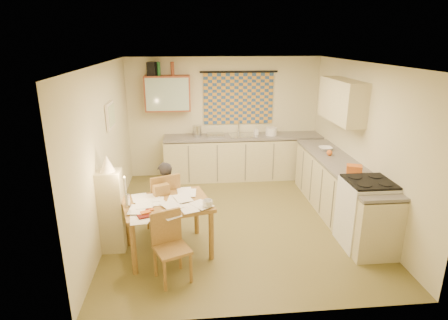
{
  "coord_description": "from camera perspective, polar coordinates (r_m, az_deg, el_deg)",
  "views": [
    {
      "loc": [
        -0.75,
        -5.52,
        2.84
      ],
      "look_at": [
        -0.2,
        0.2,
        0.97
      ],
      "focal_mm": 30.0,
      "sensor_mm": 36.0,
      "label": 1
    }
  ],
  "objects": [
    {
      "name": "sink",
      "position": [
        7.8,
        2.84,
        3.43
      ],
      "size": [
        0.58,
        0.49,
        0.1
      ],
      "primitive_type": "cube",
      "rotation": [
        0.0,
        0.0,
        0.07
      ],
      "color": "silver",
      "rests_on": "counter_back"
    },
    {
      "name": "wall_cabinet",
      "position": [
        7.68,
        -8.57,
        10.02
      ],
      "size": [
        0.9,
        0.34,
        0.7
      ],
      "primitive_type": "cube",
      "color": "brown",
      "rests_on": "wall_back"
    },
    {
      "name": "bowl",
      "position": [
        7.01,
        15.2,
        1.7
      ],
      "size": [
        0.25,
        0.25,
        0.06
      ],
      "primitive_type": "imported",
      "rotation": [
        0.0,
        0.0,
        -0.03
      ],
      "color": "white",
      "rests_on": "counter_right"
    },
    {
      "name": "orange_box",
      "position": [
        4.81,
        -11.85,
        -7.93
      ],
      "size": [
        0.14,
        0.12,
        0.04
      ],
      "primitive_type": "cube",
      "rotation": [
        0.0,
        0.0,
        0.38
      ],
      "color": "#CC5F1D",
      "rests_on": "dining_table"
    },
    {
      "name": "person",
      "position": [
        5.69,
        -8.92,
        -5.77
      ],
      "size": [
        0.6,
        0.55,
        1.13
      ],
      "primitive_type": "imported",
      "rotation": [
        0.0,
        0.0,
        3.52
      ],
      "color": "black",
      "rests_on": "floor"
    },
    {
      "name": "wall_cabinet_glass",
      "position": [
        7.51,
        -8.63,
        9.84
      ],
      "size": [
        0.84,
        0.02,
        0.64
      ],
      "primitive_type": "cube",
      "color": "#99B2A5",
      "rests_on": "wall_back"
    },
    {
      "name": "fruit_orange",
      "position": [
        6.69,
        15.78,
        1.06
      ],
      "size": [
        0.1,
        0.1,
        0.1
      ],
      "primitive_type": "sphere",
      "color": "#CC5F1D",
      "rests_on": "counter_right"
    },
    {
      "name": "orange_bag",
      "position": [
        5.93,
        19.22,
        -1.32
      ],
      "size": [
        0.26,
        0.23,
        0.12
      ],
      "primitive_type": "cube",
      "rotation": [
        0.0,
        0.0,
        -0.38
      ],
      "color": "#CC5F1D",
      "rests_on": "counter_right"
    },
    {
      "name": "print_canvas",
      "position": [
        6.15,
        -16.72,
        6.55
      ],
      "size": [
        0.01,
        0.42,
        0.32
      ],
      "primitive_type": "cube",
      "color": "silver",
      "rests_on": "wall_left"
    },
    {
      "name": "tap",
      "position": [
        7.93,
        2.27,
        5.01
      ],
      "size": [
        0.04,
        0.04,
        0.28
      ],
      "primitive_type": "cylinder",
      "rotation": [
        0.0,
        0.0,
        0.42
      ],
      "color": "silver",
      "rests_on": "counter_back"
    },
    {
      "name": "stove",
      "position": [
        5.69,
        20.78,
        -7.62
      ],
      "size": [
        0.64,
        0.64,
        0.99
      ],
      "color": "white",
      "rests_on": "floor"
    },
    {
      "name": "lampshade",
      "position": [
        5.16,
        -17.41,
        -0.51
      ],
      "size": [
        0.2,
        0.2,
        0.22
      ],
      "primitive_type": "cone",
      "color": "beige",
      "rests_on": "shelf_stand"
    },
    {
      "name": "eyeglasses",
      "position": [
        4.85,
        -6.14,
        -7.54
      ],
      "size": [
        0.13,
        0.06,
        0.02
      ],
      "primitive_type": "cube",
      "rotation": [
        0.0,
        0.0,
        0.11
      ],
      "color": "black",
      "rests_on": "dining_table"
    },
    {
      "name": "papers",
      "position": [
        5.05,
        -9.23,
        -6.55
      ],
      "size": [
        1.14,
        1.13,
        0.03
      ],
      "rotation": [
        0.0,
        0.0,
        0.24
      ],
      "color": "white",
      "rests_on": "dining_table"
    },
    {
      "name": "speaker",
      "position": [
        7.65,
        -10.96,
        13.49
      ],
      "size": [
        0.18,
        0.22,
        0.26
      ],
      "primitive_type": "cube",
      "rotation": [
        0.0,
        0.0,
        -0.12
      ],
      "color": "black",
      "rests_on": "wall_cabinet"
    },
    {
      "name": "curtain_rod",
      "position": [
        7.82,
        2.29,
        13.29
      ],
      "size": [
        1.6,
        0.04,
        0.04
      ],
      "primitive_type": "cylinder",
      "rotation": [
        0.0,
        1.57,
        0.0
      ],
      "color": "black",
      "rests_on": "wall_back"
    },
    {
      "name": "framed_print",
      "position": [
        6.15,
        -16.95,
        6.54
      ],
      "size": [
        0.04,
        0.5,
        0.4
      ],
      "primitive_type": "cube",
      "color": "beige",
      "rests_on": "wall_left"
    },
    {
      "name": "upper_cabinet_right",
      "position": [
        6.67,
        17.52,
        8.64
      ],
      "size": [
        0.34,
        1.3,
        0.7
      ],
      "primitive_type": "cube",
      "color": "#C1B786",
      "rests_on": "wall_right"
    },
    {
      "name": "magazine",
      "position": [
        4.79,
        -13.17,
        -8.23
      ],
      "size": [
        0.33,
        0.35,
        0.02
      ],
      "primitive_type": "imported",
      "rotation": [
        0.0,
        0.0,
        0.34
      ],
      "color": "maroon",
      "rests_on": "dining_table"
    },
    {
      "name": "mixing_bowl",
      "position": [
        7.88,
        7.2,
        4.36
      ],
      "size": [
        0.25,
        0.25,
        0.16
      ],
      "primitive_type": "cylinder",
      "rotation": [
        0.0,
        0.0,
        -0.04
      ],
      "color": "white",
      "rests_on": "counter_back"
    },
    {
      "name": "floor",
      "position": [
        6.26,
        2.01,
        -9.1
      ],
      "size": [
        4.0,
        4.5,
        0.02
      ],
      "primitive_type": "cube",
      "color": "brown",
      "rests_on": "ground"
    },
    {
      "name": "bottle_green",
      "position": [
        7.64,
        -9.93,
        13.54
      ],
      "size": [
        0.08,
        0.08,
        0.26
      ],
      "primitive_type": "cylinder",
      "rotation": [
        0.0,
        0.0,
        0.09
      ],
      "color": "#195926",
      "rests_on": "wall_cabinet"
    },
    {
      "name": "kettle",
      "position": [
        7.69,
        -4.12,
        4.41
      ],
      "size": [
        0.2,
        0.2,
        0.24
      ],
      "primitive_type": "cylinder",
      "rotation": [
        0.0,
        0.0,
        0.09
      ],
      "color": "silver",
      "rests_on": "counter_back"
    },
    {
      "name": "candle_holder",
      "position": [
        5.04,
        -14.47,
        -6.01
      ],
      "size": [
        0.08,
        0.08,
        0.18
      ],
      "primitive_type": "cylinder",
      "rotation": [
        0.0,
        0.0,
        0.4
      ],
      "color": "silver",
      "rests_on": "dining_table"
    },
    {
      "name": "wall_back",
      "position": [
        7.98,
        -0.0,
        6.5
      ],
      "size": [
        4.0,
        0.02,
        2.5
      ],
      "primitive_type": "cube",
      "color": "beige",
      "rests_on": "floor"
    },
    {
      "name": "counter_right",
      "position": [
        6.52,
        17.07,
        -4.35
      ],
      "size": [
        0.62,
        2.95,
        0.92
      ],
      "color": "#C1B786",
      "rests_on": "floor"
    },
    {
      "name": "shelf_stand",
      "position": [
        5.41,
        -16.72,
        -7.47
      ],
      "size": [
        0.32,
        0.3,
        1.16
      ],
      "primitive_type": "cube",
      "color": "#C1B786",
      "rests_on": "floor"
    },
    {
      "name": "mug",
      "position": [
        4.88,
        -2.52,
        -6.69
      ],
      "size": [
        0.24,
        0.24,
        0.11
      ],
      "primitive_type": "imported",
      "rotation": [
        0.0,
        0.0,
        0.47
      ],
      "color": "white",
      "rests_on": "dining_table"
    },
    {
      "name": "candle_flame",
      "position": [
        4.93,
        -14.98,
        -2.56
      ],
      "size": [
        0.02,
        0.02,
        0.02
      ],
      "primitive_type": "sphere",
      "color": "#FFCC66",
      "rests_on": "dining_table"
    },
    {
      "name": "counter_back",
      "position": [
        7.93,
        2.97,
        0.44
      ],
      "size": [
        3.3,
        0.62,
        0.92
      ],
      "color": "#C1B786",
      "rests_on": "floor"
    },
    {
      "name": "dish_rack",
      "position": [
        7.73,
        -1.33,
        3.83
      ],
      "size": [
        0.35,
        0.3,
        0.06
      ],
      "primitive_type": "cube",
      "rotation": [
        0.0,
        0.0,
        -0.01
      ],
      "color": "silver",
      "rests_on": "counter_back"
    },
    {
      "name": "bottle_brown",
      "position": [
        7.63,
        -7.87,
        13.63
      ],
      "size": [
        0.08,
        0.08,
        0.26
      ],
      "primitive_type": "cylinder",
      "rotation": [
        0.0,
        0.0,
        -0.18
      ],
      "color": "brown",
      "rests_on": "wall_cabinet"
    },
    {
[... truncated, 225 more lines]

